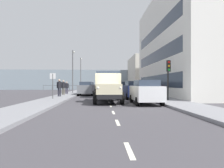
{
  "coord_description": "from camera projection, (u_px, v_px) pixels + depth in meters",
  "views": [
    {
      "loc": [
        0.61,
        13.92,
        1.45
      ],
      "look_at": [
        -0.65,
        -8.4,
        1.44
      ],
      "focal_mm": 30.52,
      "sensor_mm": 36.0,
      "label": 1
    }
  ],
  "objects": [
    {
      "name": "car_black_kerbside_2",
      "position": [
        126.0,
        88.0,
        24.57
      ],
      "size": [
        1.92,
        4.51,
        1.72
      ],
      "color": "black",
      "rests_on": "ground_plane"
    },
    {
      "name": "road_centreline_markings",
      "position": [
        106.0,
        96.0,
        22.93
      ],
      "size": [
        0.12,
        38.2,
        0.01
      ],
      "color": "silver",
      "rests_on": "ground_plane"
    },
    {
      "name": "car_white_kerbside_near",
      "position": [
        146.0,
        92.0,
        13.64
      ],
      "size": [
        1.85,
        3.85,
        1.72
      ],
      "color": "white",
      "rests_on": "ground_plane"
    },
    {
      "name": "pedestrian_near_railing",
      "position": [
        59.0,
        86.0,
        19.86
      ],
      "size": [
        0.53,
        0.34,
        1.79
      ],
      "color": "black",
      "rests_on": "sidewalk_right"
    },
    {
      "name": "lamp_post_far",
      "position": [
        81.0,
        71.0,
        39.75
      ],
      "size": [
        0.32,
        1.14,
        6.77
      ],
      "color": "#59595B",
      "rests_on": "sidewalk_right"
    },
    {
      "name": "sidewalk_left",
      "position": [
        144.0,
        95.0,
        23.99
      ],
      "size": [
        2.53,
        43.18,
        0.15
      ],
      "primitive_type": "cube",
      "color": "gray",
      "rests_on": "ground_plane"
    },
    {
      "name": "car_grey_oppositeside_0",
      "position": [
        86.0,
        88.0,
        24.3
      ],
      "size": [
        1.9,
        4.16,
        1.72
      ],
      "color": "slate",
      "rests_on": "ground_plane"
    },
    {
      "name": "seawall_railing",
      "position": [
        104.0,
        86.0,
        44.68
      ],
      "size": [
        28.08,
        0.08,
        1.2
      ],
      "color": "#4C5156",
      "rests_on": "ground_plane"
    },
    {
      "name": "car_red_kerbside_3",
      "position": [
        121.0,
        87.0,
        30.5
      ],
      "size": [
        1.86,
        4.51,
        1.72
      ],
      "color": "#B21E1E",
      "rests_on": "ground_plane"
    },
    {
      "name": "car_navy_kerbside_1",
      "position": [
        134.0,
        90.0,
        18.69
      ],
      "size": [
        1.83,
        4.44,
        1.72
      ],
      "color": "navy",
      "rests_on": "ground_plane"
    },
    {
      "name": "pedestrian_strolling",
      "position": [
        67.0,
        87.0,
        24.92
      ],
      "size": [
        0.53,
        0.34,
        1.6
      ],
      "color": "#383342",
      "rests_on": "sidewalk_right"
    },
    {
      "name": "pedestrian_in_dark_coat",
      "position": [
        63.0,
        86.0,
        22.85
      ],
      "size": [
        0.53,
        0.34,
        1.74
      ],
      "color": "#4C473D",
      "rests_on": "sidewalk_right"
    },
    {
      "name": "lamp_post_promenade",
      "position": [
        73.0,
        67.0,
        28.25
      ],
      "size": [
        0.32,
        1.14,
        6.31
      ],
      "color": "#59595B",
      "rests_on": "sidewalk_right"
    },
    {
      "name": "sidewalk_right",
      "position": [
        68.0,
        95.0,
        23.46
      ],
      "size": [
        2.53,
        43.18,
        0.15
      ],
      "primitive_type": "cube",
      "color": "gray",
      "rests_on": "ground_plane"
    },
    {
      "name": "building_terrace",
      "position": [
        182.0,
        46.0,
        23.83
      ],
      "size": [
        7.06,
        19.09,
        12.5
      ],
      "color": "silver",
      "rests_on": "ground_plane"
    },
    {
      "name": "car_silver_oppositeside_1",
      "position": [
        89.0,
        87.0,
        29.56
      ],
      "size": [
        1.96,
        4.2,
        1.72
      ],
      "color": "#B7BABF",
      "rests_on": "ground_plane"
    },
    {
      "name": "traffic_light_near",
      "position": [
        168.0,
        71.0,
        15.36
      ],
      "size": [
        0.28,
        0.41,
        3.2
      ],
      "color": "black",
      "rests_on": "sidewalk_left"
    },
    {
      "name": "sea_horizon",
      "position": [
        104.0,
        80.0,
        48.27
      ],
      "size": [
        80.0,
        0.8,
        5.0
      ],
      "primitive_type": "cube",
      "color": "#84939E",
      "rests_on": "ground_plane"
    },
    {
      "name": "truck_vintage_cream",
      "position": [
        108.0,
        87.0,
        14.76
      ],
      "size": [
        2.17,
        5.64,
        2.43
      ],
      "color": "black",
      "rests_on": "ground_plane"
    },
    {
      "name": "street_sign",
      "position": [
        53.0,
        81.0,
        16.76
      ],
      "size": [
        0.5,
        0.07,
        2.25
      ],
      "color": "#4C4C4C",
      "rests_on": "sidewalk_right"
    },
    {
      "name": "building_far_block",
      "position": [
        147.0,
        74.0,
        42.83
      ],
      "size": [
        7.05,
        10.98,
        7.42
      ],
      "color": "beige",
      "rests_on": "ground_plane"
    },
    {
      "name": "ground_plane",
      "position": [
        106.0,
        96.0,
        23.72
      ],
      "size": [
        80.0,
        80.0,
        0.0
      ],
      "primitive_type": "plane",
      "color": "#423F44"
    }
  ]
}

